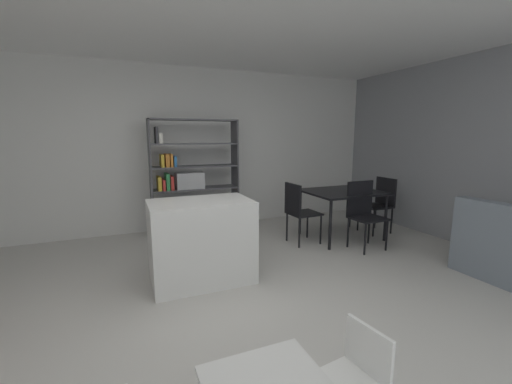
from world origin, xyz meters
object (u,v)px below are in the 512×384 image
Objects in this scene: open_bookshelf at (188,178)px; child_chair_right at (356,375)px; dining_table at (342,195)px; dining_chair_window_side at (380,200)px; dining_chair_near at (363,209)px; kitchen_island at (201,241)px; dining_chair_island_side at (299,208)px.

child_chair_right is (0.12, -3.97, -0.61)m from open_bookshelf.
open_bookshelf is 2.49m from dining_table.
dining_chair_near reaches higher than dining_chair_window_side.
kitchen_island is 1.19× the size of dining_chair_window_side.
dining_chair_window_side reaches higher than dining_table.
dining_table is at bearing -92.43° from dining_chair_island_side.
open_bookshelf is at bearing -111.24° from dining_chair_window_side.
child_chair_right is 0.51× the size of dining_table.
open_bookshelf is 1.94× the size of dining_chair_near.
child_chair_right is at bearing -88.30° from open_bookshelf.
dining_chair_window_side is at bearing 127.16° from child_chair_right.
dining_chair_island_side is at bearing 145.89° from dining_chair_near.
dining_table is at bearing -27.59° from open_bookshelf.
kitchen_island is at bearing -178.53° from child_chair_right.
child_chair_right is 3.13m from dining_chair_near.
dining_table is 1.19× the size of dining_chair_near.
open_bookshelf is 3.21× the size of child_chair_right.
dining_chair_window_side is at bearing -21.00° from open_bookshelf.
open_bookshelf is 2.03× the size of dining_chair_island_side.
dining_chair_island_side is (1.29, 2.82, 0.22)m from child_chair_right.
dining_chair_window_side reaches higher than kitchen_island.
dining_chair_island_side is at bearing -90.04° from dining_chair_window_side.
kitchen_island is at bearing -96.86° from open_bookshelf.
kitchen_island is at bearing -78.32° from dining_chair_window_side.
child_chair_right is 3.11m from dining_chair_island_side.
dining_table is at bearing 136.27° from child_chair_right.
dining_chair_near reaches higher than kitchen_island.
child_chair_right is at bearing -126.30° from dining_table.
child_chair_right is 0.60× the size of dining_chair_near.
kitchen_island is 2.52m from dining_table.
dining_chair_island_side is (1.40, -1.15, -0.40)m from open_bookshelf.
child_chair_right is 4.03m from dining_chair_window_side.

